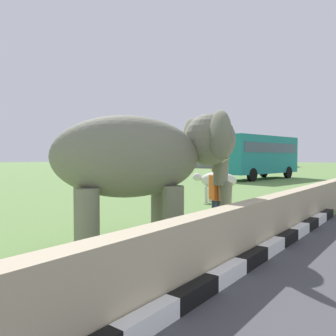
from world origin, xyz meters
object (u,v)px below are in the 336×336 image
Objects in this scene: bus_teal at (259,154)px; person_handler at (216,195)px; cow_near at (217,181)px; elephant at (145,158)px.

person_handler is at bearing -160.46° from bus_teal.
person_handler is at bearing -151.32° from cow_near.
person_handler is at bearing -25.33° from elephant.
elephant is 2.06× the size of cow_near.
cow_near is (6.51, 1.86, -0.94)m from elephant.
person_handler reaches higher than cow_near.
person_handler is 5.53m from cow_near.
elephant is at bearing 154.67° from person_handler.
bus_teal is 4.66× the size of cow_near.
elephant is 6.84m from cow_near.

